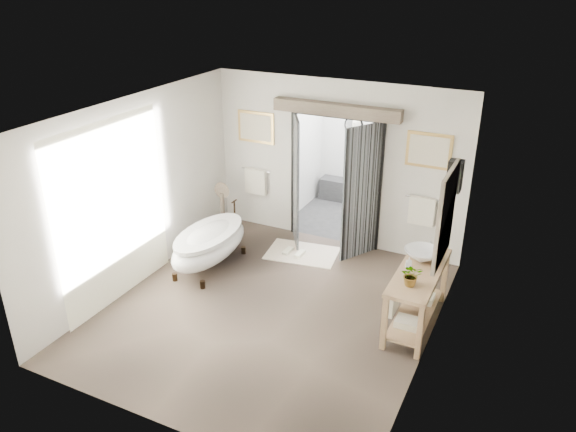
# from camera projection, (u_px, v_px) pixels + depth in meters

# --- Properties ---
(ground_plane) EXTENTS (5.00, 5.00, 0.00)m
(ground_plane) POSITION_uv_depth(u_px,v_px,m) (270.00, 309.00, 8.19)
(ground_plane) COLOR brown
(room_shell) EXTENTS (4.52, 5.02, 2.91)m
(room_shell) POSITION_uv_depth(u_px,v_px,m) (262.00, 193.00, 7.34)
(room_shell) COLOR beige
(room_shell) RESTS_ON ground_plane
(shower_room) EXTENTS (2.22, 2.01, 2.51)m
(shower_room) POSITION_uv_depth(u_px,v_px,m) (363.00, 168.00, 11.08)
(shower_room) COLOR #28282A
(shower_room) RESTS_ON ground_plane
(back_wall_dressing) EXTENTS (3.82, 0.76, 2.52)m
(back_wall_dressing) POSITION_uv_depth(u_px,v_px,m) (332.00, 161.00, 9.43)
(back_wall_dressing) COLOR black
(back_wall_dressing) RESTS_ON ground_plane
(clawfoot_tub) EXTENTS (0.80, 1.79, 0.87)m
(clawfoot_tub) POSITION_uv_depth(u_px,v_px,m) (209.00, 243.00, 9.16)
(clawfoot_tub) COLOR black
(clawfoot_tub) RESTS_ON ground_plane
(vanity) EXTENTS (0.57, 1.60, 0.85)m
(vanity) POSITION_uv_depth(u_px,v_px,m) (415.00, 292.00, 7.67)
(vanity) COLOR tan
(vanity) RESTS_ON ground_plane
(pedestal_mirror) EXTENTS (0.31, 0.20, 1.04)m
(pedestal_mirror) POSITION_uv_depth(u_px,v_px,m) (223.00, 213.00, 10.24)
(pedestal_mirror) COLOR #6C604F
(pedestal_mirror) RESTS_ON ground_plane
(rug) EXTENTS (1.30, 0.96, 0.01)m
(rug) POSITION_uv_depth(u_px,v_px,m) (302.00, 253.00, 9.74)
(rug) COLOR beige
(rug) RESTS_ON ground_plane
(slippers) EXTENTS (0.35, 0.26, 0.05)m
(slippers) POSITION_uv_depth(u_px,v_px,m) (294.00, 252.00, 9.70)
(slippers) COLOR white
(slippers) RESTS_ON rug
(basin) EXTENTS (0.64, 0.64, 0.17)m
(basin) POSITION_uv_depth(u_px,v_px,m) (422.00, 255.00, 7.74)
(basin) COLOR white
(basin) RESTS_ON vanity
(plant) EXTENTS (0.33, 0.31, 0.30)m
(plant) POSITION_uv_depth(u_px,v_px,m) (412.00, 275.00, 7.12)
(plant) COLOR gray
(plant) RESTS_ON vanity
(soap_bottle_a) EXTENTS (0.10, 0.10, 0.17)m
(soap_bottle_a) POSITION_uv_depth(u_px,v_px,m) (409.00, 263.00, 7.53)
(soap_bottle_a) COLOR gray
(soap_bottle_a) RESTS_ON vanity
(soap_bottle_b) EXTENTS (0.14, 0.14, 0.16)m
(soap_bottle_b) POSITION_uv_depth(u_px,v_px,m) (430.00, 246.00, 7.99)
(soap_bottle_b) COLOR gray
(soap_bottle_b) RESTS_ON vanity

